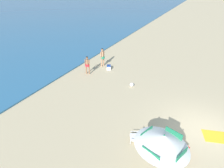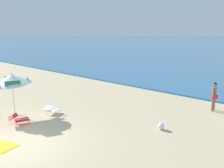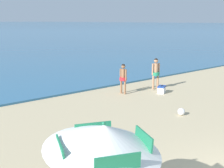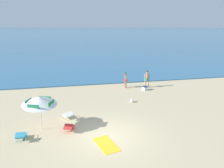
% 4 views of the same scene
% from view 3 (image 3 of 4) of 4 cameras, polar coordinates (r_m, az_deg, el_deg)
% --- Properties ---
extents(beach_umbrella_striped_main, '(2.55, 2.58, 2.22)m').
position_cam_3_polar(beach_umbrella_striped_main, '(5.09, -1.56, -10.24)').
color(beach_umbrella_striped_main, silver).
rests_on(beach_umbrella_striped_main, ground).
extents(person_standing_near_shore, '(0.51, 0.43, 1.74)m').
position_cam_3_polar(person_standing_near_shore, '(16.90, 8.31, 2.39)').
color(person_standing_near_shore, tan).
rests_on(person_standing_near_shore, ground).
extents(person_standing_beside, '(0.39, 0.47, 1.58)m').
position_cam_3_polar(person_standing_beside, '(15.66, 2.14, 1.41)').
color(person_standing_beside, '#8C6042').
rests_on(person_standing_beside, ground).
extents(cooler_box, '(0.60, 0.53, 0.43)m').
position_cam_3_polar(cooler_box, '(16.13, 9.41, -1.02)').
color(cooler_box, white).
rests_on(cooler_box, ground).
extents(beach_ball, '(0.29, 0.29, 0.29)m').
position_cam_3_polar(beach_ball, '(12.59, 13.02, -5.15)').
color(beach_ball, white).
rests_on(beach_ball, ground).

